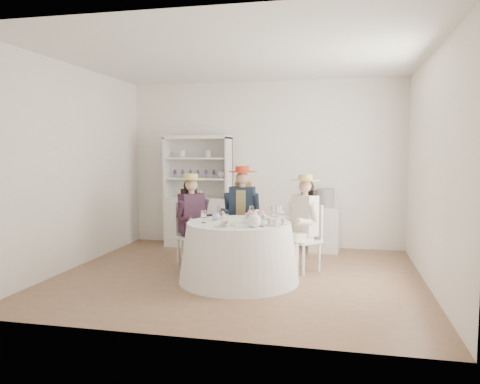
# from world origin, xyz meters

# --- Properties ---
(ground) EXTENTS (4.50, 4.50, 0.00)m
(ground) POSITION_xyz_m (0.00, 0.00, 0.00)
(ground) COLOR brown
(ground) RESTS_ON ground
(ceiling) EXTENTS (4.50, 4.50, 0.00)m
(ceiling) POSITION_xyz_m (0.00, 0.00, 2.70)
(ceiling) COLOR white
(ceiling) RESTS_ON wall_back
(wall_back) EXTENTS (4.50, 0.00, 4.50)m
(wall_back) POSITION_xyz_m (0.00, 2.00, 1.35)
(wall_back) COLOR white
(wall_back) RESTS_ON ground
(wall_front) EXTENTS (4.50, 0.00, 4.50)m
(wall_front) POSITION_xyz_m (0.00, -2.00, 1.35)
(wall_front) COLOR white
(wall_front) RESTS_ON ground
(wall_left) EXTENTS (0.00, 4.50, 4.50)m
(wall_left) POSITION_xyz_m (-2.25, 0.00, 1.35)
(wall_left) COLOR white
(wall_left) RESTS_ON ground
(wall_right) EXTENTS (0.00, 4.50, 4.50)m
(wall_right) POSITION_xyz_m (2.25, 0.00, 1.35)
(wall_right) COLOR white
(wall_right) RESTS_ON ground
(tea_table) EXTENTS (1.45, 1.45, 0.72)m
(tea_table) POSITION_xyz_m (0.06, -0.22, 0.36)
(tea_table) COLOR white
(tea_table) RESTS_ON ground
(hutch) EXTENTS (1.13, 0.55, 1.81)m
(hutch) POSITION_xyz_m (-1.05, 1.70, 0.65)
(hutch) COLOR silver
(hutch) RESTS_ON ground
(side_table) EXTENTS (0.47, 0.47, 0.69)m
(side_table) POSITION_xyz_m (1.00, 1.71, 0.35)
(side_table) COLOR silver
(side_table) RESTS_ON ground
(hatbox) EXTENTS (0.29, 0.29, 0.29)m
(hatbox) POSITION_xyz_m (1.00, 1.71, 0.84)
(hatbox) COLOR black
(hatbox) RESTS_ON side_table
(guest_left) EXTENTS (0.54, 0.53, 1.26)m
(guest_left) POSITION_xyz_m (-0.71, 0.34, 0.71)
(guest_left) COLOR silver
(guest_left) RESTS_ON ground
(guest_mid) EXTENTS (0.48, 0.51, 1.35)m
(guest_mid) POSITION_xyz_m (-0.11, 0.72, 0.77)
(guest_mid) COLOR silver
(guest_mid) RESTS_ON ground
(guest_right) EXTENTS (0.53, 0.54, 1.27)m
(guest_right) POSITION_xyz_m (0.78, 0.40, 0.71)
(guest_right) COLOR silver
(guest_right) RESTS_ON ground
(spare_chair) EXTENTS (0.52, 0.52, 1.00)m
(spare_chair) POSITION_xyz_m (-0.83, 0.83, 0.54)
(spare_chair) COLOR silver
(spare_chair) RESTS_ON ground
(teacup_a) EXTENTS (0.11, 0.11, 0.08)m
(teacup_a) POSITION_xyz_m (-0.25, -0.15, 0.75)
(teacup_a) COLOR white
(teacup_a) RESTS_ON tea_table
(teacup_b) EXTENTS (0.07, 0.07, 0.06)m
(teacup_b) POSITION_xyz_m (0.10, 0.07, 0.75)
(teacup_b) COLOR white
(teacup_b) RESTS_ON tea_table
(teacup_c) EXTENTS (0.10, 0.10, 0.07)m
(teacup_c) POSITION_xyz_m (0.27, -0.08, 0.75)
(teacup_c) COLOR white
(teacup_c) RESTS_ON tea_table
(flower_bowl) EXTENTS (0.22, 0.22, 0.05)m
(flower_bowl) POSITION_xyz_m (0.28, -0.24, 0.74)
(flower_bowl) COLOR white
(flower_bowl) RESTS_ON tea_table
(flower_arrangement) EXTENTS (0.20, 0.19, 0.07)m
(flower_arrangement) POSITION_xyz_m (0.28, -0.25, 0.81)
(flower_arrangement) COLOR pink
(flower_arrangement) RESTS_ON tea_table
(table_teapot) EXTENTS (0.23, 0.16, 0.17)m
(table_teapot) POSITION_xyz_m (0.30, -0.54, 0.79)
(table_teapot) COLOR white
(table_teapot) RESTS_ON tea_table
(sandwich_plate) EXTENTS (0.24, 0.24, 0.05)m
(sandwich_plate) POSITION_xyz_m (-0.01, -0.59, 0.73)
(sandwich_plate) COLOR white
(sandwich_plate) RESTS_ON tea_table
(cupcake_stand) EXTENTS (0.23, 0.23, 0.22)m
(cupcake_stand) POSITION_xyz_m (0.53, -0.36, 0.80)
(cupcake_stand) COLOR white
(cupcake_stand) RESTS_ON tea_table
(stemware_set) EXTENTS (0.87, 0.91, 0.15)m
(stemware_set) POSITION_xyz_m (0.06, -0.22, 0.79)
(stemware_set) COLOR white
(stemware_set) RESTS_ON tea_table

